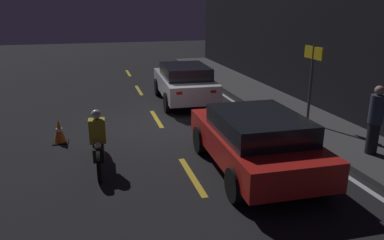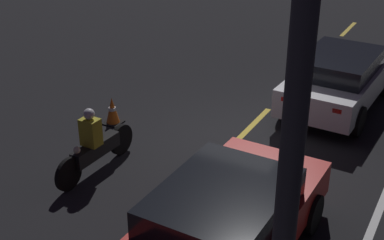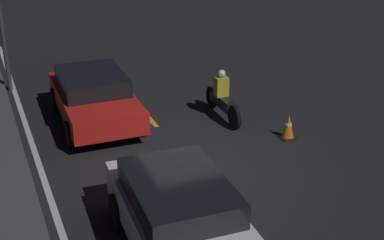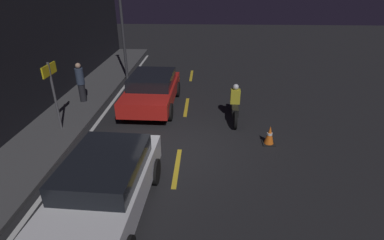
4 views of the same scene
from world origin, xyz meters
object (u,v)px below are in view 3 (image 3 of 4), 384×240
object	(u,v)px
traffic_cone_near	(288,127)
sedan_white	(182,218)
motorcycle	(222,99)
taxi_red	(94,96)

from	to	relation	value
traffic_cone_near	sedan_white	bearing A→B (deg)	128.32
motorcycle	sedan_white	bearing A→B (deg)	149.69
sedan_white	motorcycle	world-z (taller)	sedan_white
sedan_white	traffic_cone_near	distance (m)	5.61
traffic_cone_near	motorcycle	bearing A→B (deg)	27.86
motorcycle	traffic_cone_near	bearing A→B (deg)	-150.15
taxi_red	traffic_cone_near	distance (m)	5.36
motorcycle	traffic_cone_near	world-z (taller)	motorcycle
sedan_white	motorcycle	bearing A→B (deg)	150.31
sedan_white	motorcycle	distance (m)	6.34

